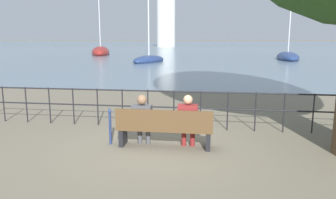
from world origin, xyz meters
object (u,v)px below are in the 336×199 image
Objects in this scene: seated_person_left at (142,118)px; harbor_lighthouse at (166,12)px; closed_umbrella at (110,124)px; park_bench at (164,129)px; sailboat_1 at (149,60)px; sailboat_2 at (288,57)px; sailboat_0 at (101,52)px; seated_person_right at (188,119)px.

seated_person_left is 90.02m from harbor_lighthouse.
harbor_lighthouse reaches higher than closed_umbrella.
park_bench reaches higher than closed_umbrella.
sailboat_2 is at bearing 43.60° from sailboat_1.
seated_person_right is at bearing -85.39° from sailboat_0.
seated_person_right is at bearing -57.59° from sailboat_1.
park_bench is at bearing -171.18° from seated_person_right.
park_bench is 0.10× the size of harbor_lighthouse.
harbor_lighthouse reaches higher than sailboat_0.
sailboat_0 is 17.53m from sailboat_1.
sailboat_1 is at bearing 103.40° from seated_person_right.
harbor_lighthouse is at bearing 98.61° from park_bench.
seated_person_right is at bearing -81.06° from harbor_lighthouse.
park_bench is at bearing -81.39° from harbor_lighthouse.
harbor_lighthouse is (-13.43, 88.70, 9.31)m from park_bench.
seated_person_left is 0.13× the size of sailboat_1.
park_bench is 34.59m from sailboat_2.
sailboat_1 is (-5.22, 26.24, -0.39)m from seated_person_left.
seated_person_right is at bearing 0.28° from closed_umbrella.
park_bench is 0.21× the size of sailboat_0.
sailboat_2 is (15.19, 6.95, 0.03)m from sailboat_1.
harbor_lighthouse is at bearing 98.29° from seated_person_left.
sailboat_2 is at bearing -67.57° from harbor_lighthouse.
closed_umbrella is at bearing -82.20° from harbor_lighthouse.
park_bench is at bearing -3.19° from closed_umbrella.
seated_person_left is 34.66m from sailboat_2.
seated_person_left is at bearing -81.71° from harbor_lighthouse.
seated_person_right is at bearing 8.82° from park_bench.
seated_person_right reaches higher than park_bench.
seated_person_left reaches higher than park_bench.
sailboat_0 reaches higher than park_bench.
seated_person_right is 0.12× the size of sailboat_0.
seated_person_right is 1.81m from closed_umbrella.
seated_person_left is 26.76m from sailboat_1.
park_bench is at bearing -100.30° from sailboat_2.
seated_person_right is 0.13× the size of sailboat_1.
seated_person_right is 26.98m from sailboat_1.
sailboat_0 is at bearing 144.94° from sailboat_1.
harbor_lighthouse is (-22.88, 55.43, 9.45)m from sailboat_2.
closed_umbrella is at bearing -179.30° from seated_person_left.
closed_umbrella is 34.90m from sailboat_2.
sailboat_0 is at bearing 169.68° from sailboat_2.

